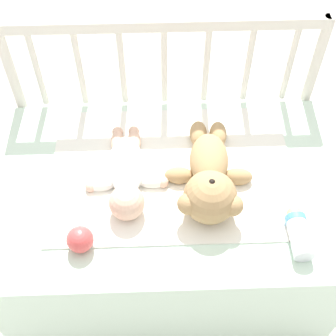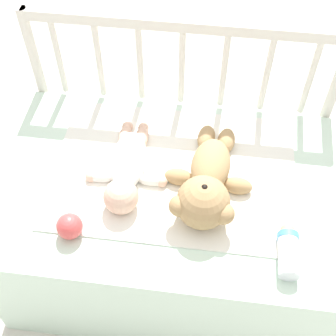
% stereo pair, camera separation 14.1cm
% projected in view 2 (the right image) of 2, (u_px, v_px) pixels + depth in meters
% --- Properties ---
extents(ground_plane, '(12.00, 12.00, 0.00)m').
position_uv_depth(ground_plane, '(168.00, 257.00, 1.84)').
color(ground_plane, silver).
extents(crib_mattress, '(1.06, 0.70, 0.49)m').
position_uv_depth(crib_mattress, '(167.00, 225.00, 1.64)').
color(crib_mattress, silver).
rests_on(crib_mattress, ground_plane).
extents(crib_rail, '(1.06, 0.04, 0.82)m').
position_uv_depth(crib_rail, '(181.00, 83.00, 1.61)').
color(crib_rail, beige).
rests_on(crib_rail, ground_plane).
extents(blanket, '(0.76, 0.53, 0.01)m').
position_uv_depth(blanket, '(174.00, 171.00, 1.47)').
color(blanket, white).
rests_on(blanket, crib_mattress).
extents(teddy_bear, '(0.27, 0.42, 0.16)m').
position_uv_depth(teddy_bear, '(207.00, 184.00, 1.37)').
color(teddy_bear, tan).
rests_on(teddy_bear, crib_mattress).
extents(baby, '(0.26, 0.38, 0.10)m').
position_uv_depth(baby, '(127.00, 169.00, 1.44)').
color(baby, white).
rests_on(baby, crib_mattress).
extents(toy_ball, '(0.08, 0.08, 0.08)m').
position_uv_depth(toy_ball, '(70.00, 226.00, 1.31)').
color(toy_ball, '#DB4C4C').
rests_on(toy_ball, crib_mattress).
extents(baby_bottle, '(0.06, 0.16, 0.06)m').
position_uv_depth(baby_bottle, '(288.00, 250.00, 1.28)').
color(baby_bottle, white).
rests_on(baby_bottle, crib_mattress).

